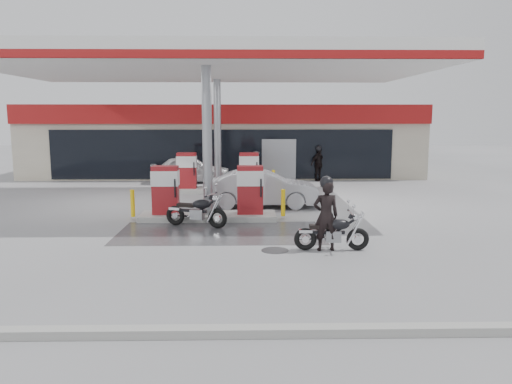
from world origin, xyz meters
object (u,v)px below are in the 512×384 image
at_px(biker_main, 326,216).
at_px(attendant, 256,167).
at_px(parked_motorcycle, 197,212).
at_px(parked_car_left, 90,166).
at_px(pump_island_far, 218,176).
at_px(main_motorcycle, 333,234).
at_px(pump_island_near, 208,198).
at_px(biker_walking, 318,164).
at_px(hatchback_silver, 262,188).
at_px(sedan_white, 190,169).

height_order(biker_main, attendant, biker_main).
relative_size(parked_motorcycle, attendant, 1.20).
height_order(biker_main, parked_car_left, biker_main).
xyz_separation_m(pump_island_far, parked_car_left, (-7.61, 6.00, -0.11)).
height_order(main_motorcycle, biker_main, biker_main).
bearing_deg(pump_island_near, main_motorcycle, -48.97).
bearing_deg(parked_motorcycle, attendant, 97.72).
xyz_separation_m(main_motorcycle, parked_car_left, (-11.09, 16.00, 0.17)).
distance_m(parked_motorcycle, biker_walking, 12.22).
distance_m(main_motorcycle, parked_motorcycle, 4.67).
bearing_deg(biker_main, hatchback_silver, -81.91).
xyz_separation_m(biker_main, parked_motorcycle, (-3.54, 2.81, -0.43)).
relative_size(biker_main, parked_car_left, 0.43).
bearing_deg(attendant, parked_car_left, 64.34).
height_order(pump_island_far, biker_walking, pump_island_far).
relative_size(biker_main, attendant, 1.09).
distance_m(biker_main, attendant, 12.88).
relative_size(pump_island_near, parked_motorcycle, 2.59).
distance_m(parked_motorcycle, attendant, 10.20).
xyz_separation_m(pump_island_far, main_motorcycle, (3.48, -10.00, -0.27)).
height_order(sedan_white, parked_car_left, sedan_white).
xyz_separation_m(pump_island_far, hatchback_silver, (1.86, -3.80, -0.01)).
distance_m(parked_motorcycle, hatchback_silver, 4.00).
bearing_deg(biker_walking, attendant, 158.81).
xyz_separation_m(sedan_white, attendant, (3.39, -0.40, 0.14)).
relative_size(pump_island_near, main_motorcycle, 2.67).
height_order(pump_island_near, attendant, pump_island_near).
relative_size(sedan_white, parked_car_left, 0.97).
xyz_separation_m(sedan_white, biker_walking, (6.68, 0.60, 0.19)).
distance_m(biker_main, hatchback_silver, 6.36).
bearing_deg(parked_car_left, pump_island_near, -145.67).
distance_m(attendant, parked_car_left, 9.93).
xyz_separation_m(main_motorcycle, parked_motorcycle, (-3.73, 2.81, 0.03)).
bearing_deg(biker_walking, pump_island_near, -155.49).
bearing_deg(parked_car_left, hatchback_silver, -134.03).
xyz_separation_m(pump_island_far, attendant, (1.79, 2.80, 0.12)).
relative_size(biker_main, sedan_white, 0.44).
height_order(parked_motorcycle, biker_walking, biker_walking).
distance_m(pump_island_near, sedan_white, 9.34).
xyz_separation_m(parked_motorcycle, biker_walking, (5.33, 10.99, 0.42)).
bearing_deg(pump_island_far, biker_main, -71.80).
bearing_deg(sedan_white, pump_island_near, -178.06).
bearing_deg(main_motorcycle, biker_main, -178.91).
height_order(pump_island_near, parked_motorcycle, pump_island_near).
bearing_deg(attendant, parked_motorcycle, 161.62).
height_order(pump_island_far, attendant, pump_island_far).
distance_m(pump_island_near, biker_walking, 11.04).
relative_size(hatchback_silver, biker_walking, 2.42).
bearing_deg(pump_island_near, hatchback_silver, 49.77).
relative_size(biker_main, parked_motorcycle, 0.91).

